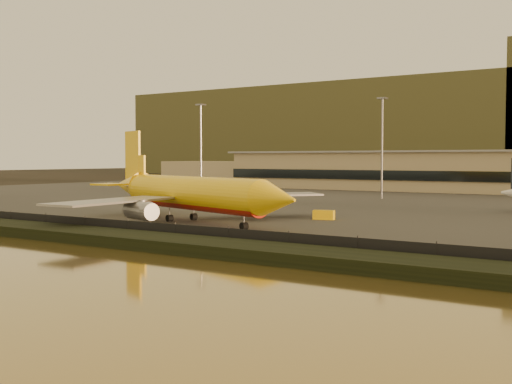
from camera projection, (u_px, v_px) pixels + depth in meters
ground at (226, 232)px, 89.51m from camera, size 900.00×900.00×0.00m
embankment at (140, 240)px, 75.33m from camera, size 320.00×7.00×1.40m
tarmac at (439, 197)px, 168.54m from camera, size 320.00×220.00×0.20m
perimeter_fence at (163, 232)px, 78.63m from camera, size 300.00×0.05×2.20m
terminal_building at (425, 171)px, 201.65m from camera, size 202.00×25.00×12.60m
apron_light_masts at (479, 134)px, 142.80m from camera, size 152.20×12.20×25.40m
dhl_cargo_jet at (191, 194)px, 101.81m from camera, size 49.39×47.01×15.14m
gse_vehicle_yellow at (324, 215)px, 106.35m from camera, size 3.73×2.32×1.56m
gse_vehicle_white at (215, 204)px, 127.99m from camera, size 4.95×3.74×2.03m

